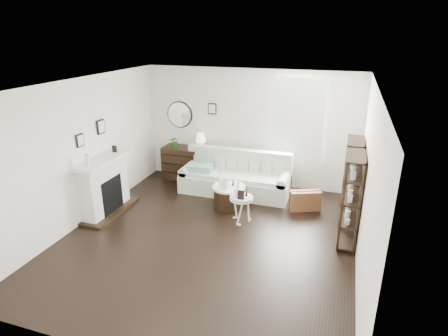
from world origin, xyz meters
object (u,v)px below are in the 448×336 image
(dresser, at_px, (188,163))
(drum_table, at_px, (229,197))
(pedestal_table, at_px, (241,199))
(sofa, at_px, (236,179))

(dresser, bearing_deg, drum_table, -39.87)
(dresser, height_order, pedestal_table, dresser)
(sofa, xyz_separation_m, drum_table, (0.09, -0.80, -0.07))
(sofa, bearing_deg, dresser, 163.59)
(drum_table, relative_size, pedestal_table, 1.27)
(pedestal_table, bearing_deg, sofa, 110.96)
(sofa, relative_size, dresser, 2.01)
(sofa, height_order, dresser, sofa)
(drum_table, height_order, pedestal_table, pedestal_table)
(drum_table, distance_m, pedestal_table, 0.72)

